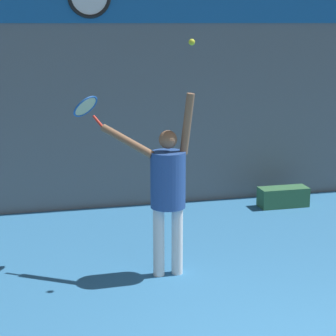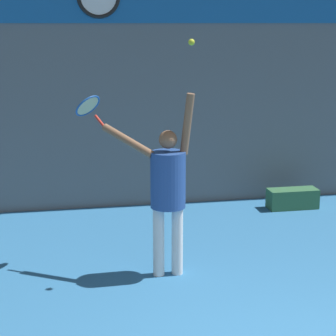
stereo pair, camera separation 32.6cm
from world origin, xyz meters
name	(u,v)px [view 1 (the left image)]	position (x,y,z in m)	size (l,w,h in m)	color
back_wall	(175,47)	(0.00, 5.58, 2.50)	(18.00, 0.10, 5.00)	slate
tennis_player	(167,186)	(-0.81, 2.73, 1.07)	(1.02, 0.64, 2.12)	white
tennis_racket	(86,107)	(-1.63, 3.31, 1.91)	(0.41, 0.41, 0.37)	red
tennis_ball	(192,42)	(-0.57, 2.60, 2.67)	(0.07, 0.07, 0.07)	#CCDB2D
equipment_bag	(283,197)	(1.63, 4.91, 0.16)	(0.79, 0.31, 0.31)	#33663F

